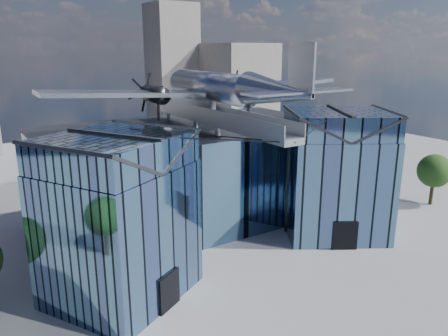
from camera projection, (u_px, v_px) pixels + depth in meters
ground_plane at (236, 253)px, 37.99m from camera, size 120.00×120.00×0.00m
museum at (203, 176)px, 41.26m from camera, size 32.88×24.50×17.60m
bg_towers at (86, 89)px, 77.30m from camera, size 77.00×24.50×26.00m
tree_plaza_e at (434, 171)px, 48.62m from camera, size 3.88×3.88×5.82m
tree_side_e at (356, 158)px, 55.46m from camera, size 4.48×4.48×5.40m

